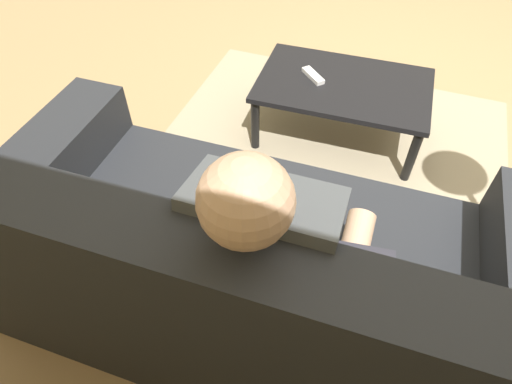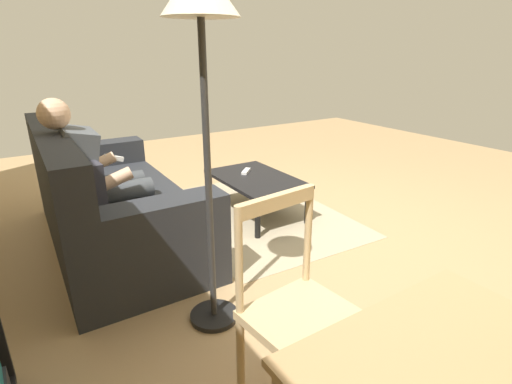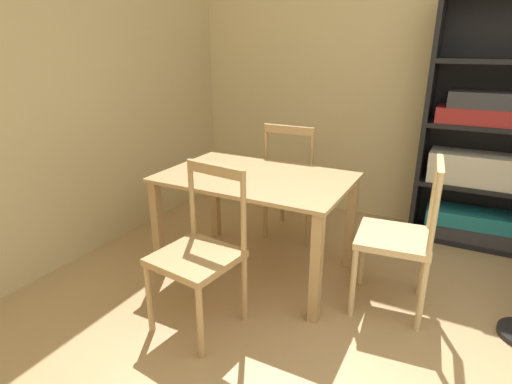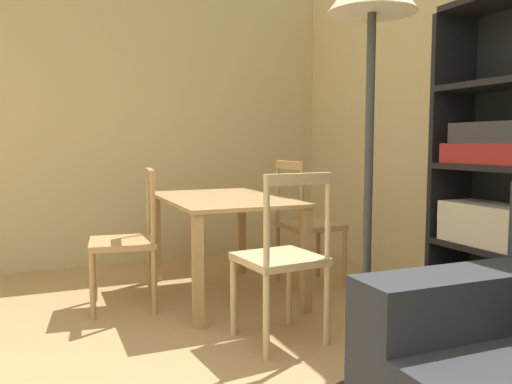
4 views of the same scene
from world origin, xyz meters
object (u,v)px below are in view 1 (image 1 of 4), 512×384
(couch, at_px, (251,276))
(person_lounging, at_px, (271,251))
(coffee_table, at_px, (343,90))
(tv_remote, at_px, (313,76))

(couch, bearing_deg, person_lounging, 148.17)
(couch, distance_m, coffee_table, 1.32)
(couch, height_order, coffee_table, couch)
(couch, bearing_deg, coffee_table, -95.11)
(couch, relative_size, coffee_table, 2.17)
(tv_remote, bearing_deg, couch, 48.32)
(coffee_table, bearing_deg, couch, 84.89)
(couch, height_order, tv_remote, couch)
(couch, relative_size, person_lounging, 1.75)
(couch, xyz_separation_m, person_lounging, (-0.09, 0.05, 0.28))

